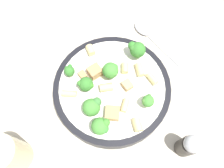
{
  "coord_description": "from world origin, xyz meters",
  "views": [
    {
      "loc": [
        -0.09,
        -0.15,
        0.46
      ],
      "look_at": [
        0.0,
        0.0,
        0.05
      ],
      "focal_mm": 35.0,
      "sensor_mm": 36.0,
      "label": 1
    }
  ],
  "objects_px": {
    "drinking_glass": "(10,155)",
    "pepper_shaker": "(189,146)",
    "broccoli_floret_0": "(148,101)",
    "broccoli_floret_1": "(111,70)",
    "rigatoni_2": "(69,94)",
    "rigatoni_4": "(125,68)",
    "broccoli_floret_5": "(137,50)",
    "chicken_chunk_0": "(127,85)",
    "rigatoni_0": "(127,104)",
    "rigatoni_3": "(90,51)",
    "rigatoni_7": "(138,124)",
    "spoon": "(149,34)",
    "rigatoni_1": "(152,79)",
    "chicken_chunk_2": "(112,113)",
    "chicken_chunk_1": "(95,72)",
    "broccoli_floret_2": "(92,107)",
    "rigatoni_6": "(140,70)",
    "broccoli_floret_4": "(86,84)",
    "chicken_chunk_3": "(83,75)",
    "broccoli_floret_3": "(69,71)",
    "broccoli_floret_6": "(101,126)",
    "rigatoni_5": "(106,87)",
    "pasta_bowl": "(112,89)"
  },
  "relations": [
    {
      "from": "rigatoni_6",
      "to": "chicken_chunk_3",
      "type": "distance_m",
      "value": 0.12
    },
    {
      "from": "chicken_chunk_2",
      "to": "spoon",
      "type": "bearing_deg",
      "value": 37.25
    },
    {
      "from": "rigatoni_7",
      "to": "spoon",
      "type": "xyz_separation_m",
      "value": [
        0.16,
        0.19,
        -0.04
      ]
    },
    {
      "from": "rigatoni_5",
      "to": "drinking_glass",
      "type": "height_order",
      "value": "drinking_glass"
    },
    {
      "from": "broccoli_floret_3",
      "to": "rigatoni_5",
      "type": "height_order",
      "value": "broccoli_floret_3"
    },
    {
      "from": "broccoli_floret_3",
      "to": "broccoli_floret_2",
      "type": "bearing_deg",
      "value": -87.7
    },
    {
      "from": "broccoli_floret_0",
      "to": "chicken_chunk_0",
      "type": "bearing_deg",
      "value": 104.29
    },
    {
      "from": "broccoli_floret_6",
      "to": "rigatoni_5",
      "type": "height_order",
      "value": "broccoli_floret_6"
    },
    {
      "from": "rigatoni_0",
      "to": "rigatoni_6",
      "type": "relative_size",
      "value": 0.95
    },
    {
      "from": "rigatoni_3",
      "to": "chicken_chunk_3",
      "type": "height_order",
      "value": "rigatoni_3"
    },
    {
      "from": "broccoli_floret_1",
      "to": "rigatoni_4",
      "type": "xyz_separation_m",
      "value": [
        0.03,
        -0.0,
        -0.02
      ]
    },
    {
      "from": "rigatoni_3",
      "to": "spoon",
      "type": "bearing_deg",
      "value": -1.24
    },
    {
      "from": "broccoli_floret_5",
      "to": "chicken_chunk_1",
      "type": "xyz_separation_m",
      "value": [
        -0.1,
        0.01,
        -0.01
      ]
    },
    {
      "from": "drinking_glass",
      "to": "chicken_chunk_0",
      "type": "bearing_deg",
      "value": 1.88
    },
    {
      "from": "rigatoni_0",
      "to": "rigatoni_3",
      "type": "distance_m",
      "value": 0.15
    },
    {
      "from": "broccoli_floret_5",
      "to": "rigatoni_4",
      "type": "xyz_separation_m",
      "value": [
        -0.04,
        -0.02,
        -0.02
      ]
    },
    {
      "from": "broccoli_floret_5",
      "to": "chicken_chunk_1",
      "type": "height_order",
      "value": "broccoli_floret_5"
    },
    {
      "from": "broccoli_floret_4",
      "to": "broccoli_floret_6",
      "type": "bearing_deg",
      "value": -99.59
    },
    {
      "from": "broccoli_floret_3",
      "to": "broccoli_floret_6",
      "type": "xyz_separation_m",
      "value": [
        0.0,
        -0.14,
        0.01
      ]
    },
    {
      "from": "broccoli_floret_5",
      "to": "spoon",
      "type": "xyz_separation_m",
      "value": [
        0.08,
        0.05,
        -0.06
      ]
    },
    {
      "from": "chicken_chunk_1",
      "to": "spoon",
      "type": "relative_size",
      "value": 0.16
    },
    {
      "from": "broccoli_floret_3",
      "to": "broccoli_floret_5",
      "type": "height_order",
      "value": "broccoli_floret_5"
    },
    {
      "from": "rigatoni_7",
      "to": "chicken_chunk_0",
      "type": "xyz_separation_m",
      "value": [
        0.02,
        0.08,
        -0.0
      ]
    },
    {
      "from": "rigatoni_2",
      "to": "rigatoni_6",
      "type": "distance_m",
      "value": 0.15
    },
    {
      "from": "chicken_chunk_3",
      "to": "broccoli_floret_3",
      "type": "bearing_deg",
      "value": 138.29
    },
    {
      "from": "pepper_shaker",
      "to": "rigatoni_4",
      "type": "bearing_deg",
      "value": 96.15
    },
    {
      "from": "broccoli_floret_0",
      "to": "rigatoni_1",
      "type": "bearing_deg",
      "value": 44.69
    },
    {
      "from": "rigatoni_1",
      "to": "chicken_chunk_2",
      "type": "bearing_deg",
      "value": -168.12
    },
    {
      "from": "broccoli_floret_5",
      "to": "chicken_chunk_0",
      "type": "bearing_deg",
      "value": -136.09
    },
    {
      "from": "chicken_chunk_3",
      "to": "rigatoni_6",
      "type": "bearing_deg",
      "value": -24.98
    },
    {
      "from": "broccoli_floret_2",
      "to": "rigatoni_0",
      "type": "xyz_separation_m",
      "value": [
        0.06,
        -0.03,
        -0.01
      ]
    },
    {
      "from": "rigatoni_1",
      "to": "chicken_chunk_0",
      "type": "relative_size",
      "value": 1.33
    },
    {
      "from": "rigatoni_3",
      "to": "chicken_chunk_0",
      "type": "xyz_separation_m",
      "value": [
        0.03,
        -0.11,
        -0.0
      ]
    },
    {
      "from": "rigatoni_6",
      "to": "broccoli_floret_2",
      "type": "bearing_deg",
      "value": -169.15
    },
    {
      "from": "broccoli_floret_0",
      "to": "chicken_chunk_2",
      "type": "distance_m",
      "value": 0.07
    },
    {
      "from": "pasta_bowl",
      "to": "rigatoni_0",
      "type": "xyz_separation_m",
      "value": [
        0.0,
        -0.05,
        0.02
      ]
    },
    {
      "from": "broccoli_floret_6",
      "to": "drinking_glass",
      "type": "relative_size",
      "value": 0.43
    },
    {
      "from": "rigatoni_1",
      "to": "chicken_chunk_2",
      "type": "height_order",
      "value": "chicken_chunk_2"
    },
    {
      "from": "broccoli_floret_0",
      "to": "chicken_chunk_0",
      "type": "relative_size",
      "value": 1.67
    },
    {
      "from": "broccoli_floret_4",
      "to": "chicken_chunk_2",
      "type": "bearing_deg",
      "value": -77.31
    },
    {
      "from": "broccoli_floret_0",
      "to": "broccoli_floret_1",
      "type": "bearing_deg",
      "value": 107.93
    },
    {
      "from": "broccoli_floret_4",
      "to": "rigatoni_1",
      "type": "relative_size",
      "value": 1.22
    },
    {
      "from": "rigatoni_2",
      "to": "rigatoni_0",
      "type": "bearing_deg",
      "value": -41.22
    },
    {
      "from": "rigatoni_3",
      "to": "rigatoni_4",
      "type": "distance_m",
      "value": 0.09
    },
    {
      "from": "chicken_chunk_1",
      "to": "broccoli_floret_6",
      "type": "bearing_deg",
      "value": -112.36
    },
    {
      "from": "chicken_chunk_2",
      "to": "rigatoni_4",
      "type": "bearing_deg",
      "value": 44.89
    },
    {
      "from": "rigatoni_2",
      "to": "rigatoni_4",
      "type": "xyz_separation_m",
      "value": [
        0.13,
        -0.01,
        0.0
      ]
    },
    {
      "from": "broccoli_floret_0",
      "to": "chicken_chunk_2",
      "type": "relative_size",
      "value": 1.22
    },
    {
      "from": "broccoli_floret_2",
      "to": "chicken_chunk_1",
      "type": "relative_size",
      "value": 1.53
    },
    {
      "from": "drinking_glass",
      "to": "pepper_shaker",
      "type": "height_order",
      "value": "drinking_glass"
    }
  ]
}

